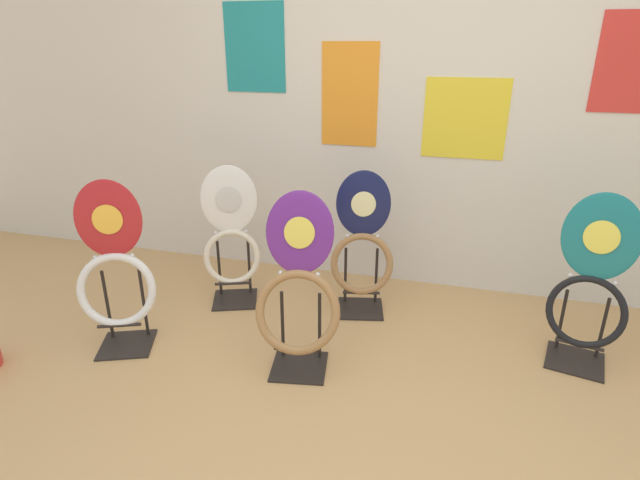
# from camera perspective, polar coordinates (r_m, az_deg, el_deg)

# --- Properties ---
(wall_back) EXTENTS (8.00, 0.07, 2.60)m
(wall_back) POSITION_cam_1_polar(r_m,az_deg,el_deg) (3.30, 12.06, 16.39)
(wall_back) COLOR silver
(wall_back) RESTS_ON ground_plane
(toilet_seat_display_white_plain) EXTENTS (0.38, 0.36, 0.89)m
(toilet_seat_display_white_plain) POSITION_cam_1_polar(r_m,az_deg,el_deg) (3.17, -10.13, 0.08)
(toilet_seat_display_white_plain) COLOR black
(toilet_seat_display_white_plain) RESTS_ON ground_plane
(toilet_seat_display_crimson_swirl) EXTENTS (0.43, 0.37, 0.94)m
(toilet_seat_display_crimson_swirl) POSITION_cam_1_polar(r_m,az_deg,el_deg) (2.84, -22.37, -3.48)
(toilet_seat_display_crimson_swirl) COLOR black
(toilet_seat_display_crimson_swirl) RESTS_ON ground_plane
(toilet_seat_display_teal_sax) EXTENTS (0.40, 0.33, 0.91)m
(toilet_seat_display_teal_sax) POSITION_cam_1_polar(r_m,az_deg,el_deg) (2.85, 28.57, -4.65)
(toilet_seat_display_teal_sax) COLOR black
(toilet_seat_display_teal_sax) RESTS_ON ground_plane
(toilet_seat_display_purple_note) EXTENTS (0.45, 0.35, 0.92)m
(toilet_seat_display_purple_note) POSITION_cam_1_polar(r_m,az_deg,el_deg) (2.47, -2.49, -5.99)
(toilet_seat_display_purple_note) COLOR black
(toilet_seat_display_purple_note) RESTS_ON ground_plane
(toilet_seat_display_navy_moon) EXTENTS (0.40, 0.34, 0.89)m
(toilet_seat_display_navy_moon) POSITION_cam_1_polar(r_m,az_deg,el_deg) (3.03, 4.85, -0.99)
(toilet_seat_display_navy_moon) COLOR black
(toilet_seat_display_navy_moon) RESTS_ON ground_plane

